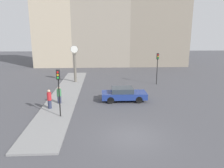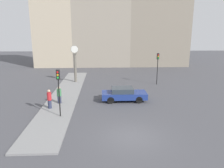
{
  "view_description": "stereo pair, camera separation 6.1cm",
  "coord_description": "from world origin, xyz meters",
  "px_view_note": "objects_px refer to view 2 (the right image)",
  "views": [
    {
      "loc": [
        -1.96,
        -13.02,
        6.82
      ],
      "look_at": [
        -1.05,
        5.92,
        2.11
      ],
      "focal_mm": 35.0,
      "sensor_mm": 36.0,
      "label": 1
    },
    {
      "loc": [
        -1.9,
        -13.03,
        6.82
      ],
      "look_at": [
        -1.05,
        5.92,
        2.11
      ],
      "focal_mm": 35.0,
      "sensor_mm": 36.0,
      "label": 2
    }
  ],
  "objects_px": {
    "traffic_light_near": "(58,83)",
    "pedestrian_green_hoodie": "(59,95)",
    "street_clock": "(75,64)",
    "sedan_car": "(124,94)",
    "traffic_light_far": "(158,62)",
    "pedestrian_red_top": "(49,99)"
  },
  "relations": [
    {
      "from": "pedestrian_red_top",
      "to": "traffic_light_near",
      "type": "bearing_deg",
      "value": -56.17
    },
    {
      "from": "street_clock",
      "to": "sedan_car",
      "type": "bearing_deg",
      "value": -54.34
    },
    {
      "from": "street_clock",
      "to": "pedestrian_red_top",
      "type": "bearing_deg",
      "value": -96.23
    },
    {
      "from": "street_clock",
      "to": "pedestrian_green_hoodie",
      "type": "relative_size",
      "value": 2.96
    },
    {
      "from": "street_clock",
      "to": "traffic_light_far",
      "type": "bearing_deg",
      "value": -7.4
    },
    {
      "from": "pedestrian_green_hoodie",
      "to": "street_clock",
      "type": "bearing_deg",
      "value": 86.61
    },
    {
      "from": "sedan_car",
      "to": "pedestrian_red_top",
      "type": "relative_size",
      "value": 2.59
    },
    {
      "from": "pedestrian_red_top",
      "to": "street_clock",
      "type": "bearing_deg",
      "value": 83.77
    },
    {
      "from": "traffic_light_near",
      "to": "street_clock",
      "type": "height_order",
      "value": "street_clock"
    },
    {
      "from": "sedan_car",
      "to": "traffic_light_near",
      "type": "distance_m",
      "value": 7.14
    },
    {
      "from": "street_clock",
      "to": "traffic_light_near",
      "type": "bearing_deg",
      "value": -89.25
    },
    {
      "from": "sedan_car",
      "to": "pedestrian_red_top",
      "type": "height_order",
      "value": "pedestrian_red_top"
    },
    {
      "from": "traffic_light_near",
      "to": "pedestrian_red_top",
      "type": "height_order",
      "value": "traffic_light_near"
    },
    {
      "from": "traffic_light_near",
      "to": "traffic_light_far",
      "type": "height_order",
      "value": "traffic_light_far"
    },
    {
      "from": "pedestrian_green_hoodie",
      "to": "pedestrian_red_top",
      "type": "distance_m",
      "value": 1.5
    },
    {
      "from": "traffic_light_near",
      "to": "traffic_light_far",
      "type": "relative_size",
      "value": 0.94
    },
    {
      "from": "traffic_light_near",
      "to": "pedestrian_red_top",
      "type": "bearing_deg",
      "value": 123.83
    },
    {
      "from": "traffic_light_far",
      "to": "sedan_car",
      "type": "bearing_deg",
      "value": -127.19
    },
    {
      "from": "traffic_light_near",
      "to": "pedestrian_red_top",
      "type": "distance_m",
      "value": 2.91
    },
    {
      "from": "traffic_light_near",
      "to": "pedestrian_green_hoodie",
      "type": "distance_m",
      "value": 3.82
    },
    {
      "from": "traffic_light_far",
      "to": "pedestrian_red_top",
      "type": "distance_m",
      "value": 14.61
    },
    {
      "from": "traffic_light_near",
      "to": "pedestrian_green_hoodie",
      "type": "bearing_deg",
      "value": 101.62
    }
  ]
}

